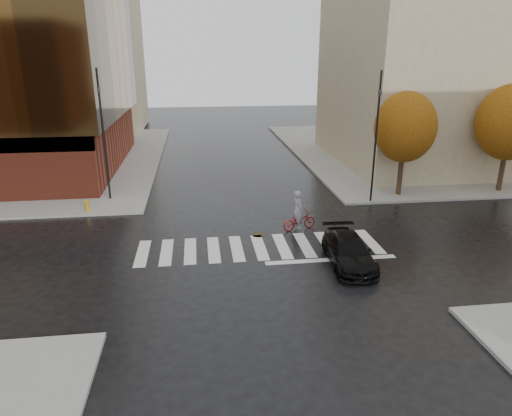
{
  "coord_description": "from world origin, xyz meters",
  "views": [
    {
      "loc": [
        -2.76,
        -19.35,
        8.88
      ],
      "look_at": [
        -0.18,
        0.49,
        2.0
      ],
      "focal_mm": 32.0,
      "sensor_mm": 36.0,
      "label": 1
    }
  ],
  "objects_px": {
    "traffic_light_ne": "(377,128)",
    "traffic_light_nw": "(102,126)",
    "sedan": "(349,251)",
    "cyclist": "(299,217)",
    "fire_hydrant": "(87,205)"
  },
  "relations": [
    {
      "from": "traffic_light_nw",
      "to": "fire_hydrant",
      "type": "relative_size",
      "value": 11.38
    },
    {
      "from": "cyclist",
      "to": "traffic_light_nw",
      "type": "bearing_deg",
      "value": 41.0
    },
    {
      "from": "traffic_light_ne",
      "to": "sedan",
      "type": "bearing_deg",
      "value": 48.83
    },
    {
      "from": "cyclist",
      "to": "sedan",
      "type": "bearing_deg",
      "value": 178.39
    },
    {
      "from": "cyclist",
      "to": "fire_hydrant",
      "type": "distance_m",
      "value": 12.2
    },
    {
      "from": "sedan",
      "to": "traffic_light_nw",
      "type": "relative_size",
      "value": 0.55
    },
    {
      "from": "sedan",
      "to": "fire_hydrant",
      "type": "relative_size",
      "value": 6.23
    },
    {
      "from": "traffic_light_nw",
      "to": "fire_hydrant",
      "type": "distance_m",
      "value": 4.86
    },
    {
      "from": "traffic_light_nw",
      "to": "sedan",
      "type": "bearing_deg",
      "value": 33.73
    },
    {
      "from": "sedan",
      "to": "traffic_light_nw",
      "type": "xyz_separation_m",
      "value": [
        -11.93,
        10.64,
        4.07
      ]
    },
    {
      "from": "cyclist",
      "to": "traffic_light_nw",
      "type": "xyz_separation_m",
      "value": [
        -10.65,
        6.34,
        3.97
      ]
    },
    {
      "from": "cyclist",
      "to": "traffic_light_ne",
      "type": "distance_m",
      "value": 7.66
    },
    {
      "from": "traffic_light_ne",
      "to": "traffic_light_nw",
      "type": "bearing_deg",
      "value": -23.27
    },
    {
      "from": "sedan",
      "to": "traffic_light_ne",
      "type": "xyz_separation_m",
      "value": [
        4.11,
        8.1,
        3.99
      ]
    },
    {
      "from": "sedan",
      "to": "traffic_light_ne",
      "type": "height_order",
      "value": "traffic_light_ne"
    }
  ]
}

